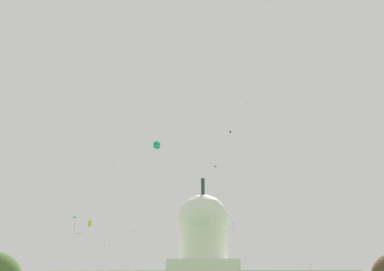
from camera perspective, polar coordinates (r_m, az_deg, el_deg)
The scene contains 12 objects.
kite_red_high at distance 183.84m, azimuth 2.82°, elevation -3.80°, with size 1.41×1.02×0.37m.
kite_orange_low at distance 115.65m, azimuth -10.35°, elevation -12.57°, with size 1.02×1.24×2.14m.
kite_magenta_mid at distance 182.11m, azimuth 5.06°, elevation -10.83°, with size 0.47×0.59×3.97m.
kite_white_high at distance 129.79m, azimuth 6.77°, elevation 3.92°, with size 0.76×1.01×1.46m.
kite_green_mid at distance 122.43m, azimuth -13.87°, elevation -10.01°, with size 1.49×1.58×2.61m.
kite_turquoise_mid at distance 97.54m, azimuth -4.31°, elevation -1.17°, with size 1.59×1.57×1.41m.
kite_violet_low at distance 67.84m, azimuth -13.63°, elevation -11.76°, with size 1.24×0.71×0.20m.
kite_blue_mid at distance 186.10m, azimuth -7.07°, elevation -11.58°, with size 1.45×1.13×0.17m.
kite_cyan_high at distance 169.81m, azimuth -9.54°, elevation -3.64°, with size 0.69×1.01×1.43m.
kite_gold_low at distance 86.33m, azimuth -12.34°, elevation -10.43°, with size 0.72×0.59×1.06m.
kite_black_high at distance 120.61m, azimuth 4.85°, elevation 0.38°, with size 0.95×1.35×0.29m.
kite_red_low at distance 163.60m, azimuth 13.99°, elevation -15.08°, with size 1.39×1.47×3.39m.
Camera 1 is at (2.88, -30.65, 3.13)m, focal length 43.89 mm.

